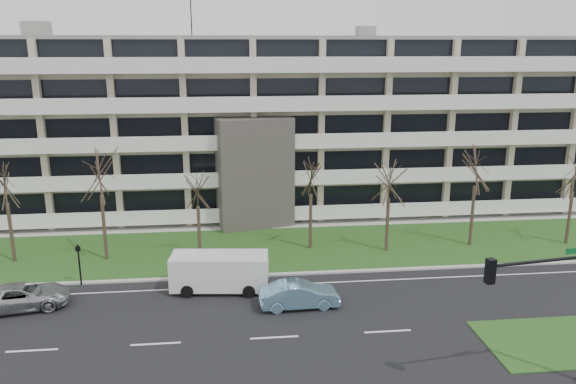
{
  "coord_description": "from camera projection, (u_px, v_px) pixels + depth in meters",
  "views": [
    {
      "loc": [
        -2.06,
        -25.94,
        14.61
      ],
      "look_at": [
        1.79,
        10.0,
        5.09
      ],
      "focal_mm": 35.0,
      "sensor_mm": 36.0,
      "label": 1
    }
  ],
  "objects": [
    {
      "name": "pedestrian_signal",
      "position": [
        79.0,
        259.0,
        34.79
      ],
      "size": [
        0.28,
        0.24,
        2.66
      ],
      "rotation": [
        0.0,
        0.0,
        -0.18
      ],
      "color": "black",
      "rests_on": "ground"
    },
    {
      "name": "tree_3",
      "position": [
        197.0,
        187.0,
        38.74
      ],
      "size": [
        3.27,
        3.27,
        6.54
      ],
      "color": "#382B21",
      "rests_on": "ground"
    },
    {
      "name": "tree_7",
      "position": [
        575.0,
        171.0,
        41.0
      ],
      "size": [
        3.63,
        3.63,
        7.26
      ],
      "color": "#382B21",
      "rests_on": "ground"
    },
    {
      "name": "silver_pickup",
      "position": [
        22.0,
        296.0,
        31.93
      ],
      "size": [
        5.57,
        3.35,
        1.45
      ],
      "primitive_type": "imported",
      "rotation": [
        0.0,
        0.0,
        1.76
      ],
      "color": "#A7AAAE",
      "rests_on": "ground"
    },
    {
      "name": "grass_verge",
      "position": [
        260.0,
        249.0,
        41.37
      ],
      "size": [
        90.0,
        10.0,
        0.06
      ],
      "primitive_type": "cube",
      "color": "#274C19",
      "rests_on": "ground"
    },
    {
      "name": "ground",
      "position": [
        274.0,
        338.0,
        28.87
      ],
      "size": [
        160.0,
        160.0,
        0.0
      ],
      "primitive_type": "plane",
      "color": "black",
      "rests_on": "ground"
    },
    {
      "name": "blue_sedan",
      "position": [
        299.0,
        295.0,
        32.07
      ],
      "size": [
        4.63,
        1.8,
        1.5
      ],
      "primitive_type": "imported",
      "rotation": [
        0.0,
        0.0,
        1.62
      ],
      "color": "#7CB5D7",
      "rests_on": "ground"
    },
    {
      "name": "tree_6",
      "position": [
        477.0,
        162.0,
        40.53
      ],
      "size": [
        4.09,
        4.09,
        8.17
      ],
      "color": "#382B21",
      "rests_on": "ground"
    },
    {
      "name": "tree_5",
      "position": [
        390.0,
        177.0,
        39.59
      ],
      "size": [
        3.56,
        3.56,
        7.13
      ],
      "color": "#382B21",
      "rests_on": "ground"
    },
    {
      "name": "apartment_building",
      "position": [
        251.0,
        123.0,
        51.28
      ],
      "size": [
        60.5,
        15.1,
        18.75
      ],
      "color": "beige",
      "rests_on": "ground"
    },
    {
      "name": "tree_1",
      "position": [
        4.0,
        179.0,
        37.43
      ],
      "size": [
        3.8,
        3.8,
        7.61
      ],
      "color": "#382B21",
      "rests_on": "ground"
    },
    {
      "name": "traffic_signal",
      "position": [
        557.0,
        300.0,
        23.65
      ],
      "size": [
        5.55,
        1.07,
        6.47
      ],
      "rotation": [
        0.0,
        0.0,
        0.13
      ],
      "color": "black",
      "rests_on": "ground"
    },
    {
      "name": "curb",
      "position": [
        264.0,
        275.0,
        36.55
      ],
      "size": [
        90.0,
        0.35,
        0.12
      ],
      "primitive_type": "cube",
      "color": "#B2B2AD",
      "rests_on": "ground"
    },
    {
      "name": "lane_edge_line",
      "position": [
        266.0,
        285.0,
        35.12
      ],
      "size": [
        90.0,
        0.12,
        0.01
      ],
      "primitive_type": "cube",
      "color": "white",
      "rests_on": "ground"
    },
    {
      "name": "sidewalk",
      "position": [
        256.0,
        225.0,
        46.65
      ],
      "size": [
        90.0,
        2.0,
        0.08
      ],
      "primitive_type": "cube",
      "color": "#B2B2AD",
      "rests_on": "ground"
    },
    {
      "name": "tree_4",
      "position": [
        311.0,
        173.0,
        40.01
      ],
      "size": [
        3.7,
        3.7,
        7.4
      ],
      "color": "#382B21",
      "rests_on": "ground"
    },
    {
      "name": "grass_median",
      "position": [
        553.0,
        342.0,
        28.38
      ],
      "size": [
        7.0,
        5.0,
        0.06
      ],
      "primitive_type": "cube",
      "color": "#274C19",
      "rests_on": "ground"
    },
    {
      "name": "tree_2",
      "position": [
        99.0,
        170.0,
        37.68
      ],
      "size": [
        4.16,
        4.16,
        8.32
      ],
      "color": "#382B21",
      "rests_on": "ground"
    },
    {
      "name": "white_van",
      "position": [
        221.0,
        269.0,
        34.17
      ],
      "size": [
        6.07,
        2.9,
        2.27
      ],
      "rotation": [
        0.0,
        0.0,
        -0.11
      ],
      "color": "white",
      "rests_on": "ground"
    }
  ]
}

